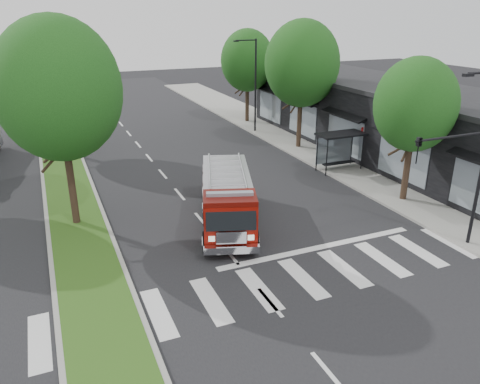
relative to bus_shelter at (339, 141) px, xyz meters
The scene contains 13 objects.
ground 14.00m from the bus_shelter, 143.97° to the right, with size 140.00×140.00×0.00m, color black.
sidewalk_right 3.00m from the bus_shelter, 54.94° to the left, with size 5.00×80.00×0.15m, color gray.
median 19.92m from the bus_shelter, 150.20° to the left, with size 3.00×50.00×0.15m.
storefront_row 6.11m from the bus_shelter, 17.71° to the left, with size 8.00×30.00×5.00m, color black.
bus_shelter is the anchor object (origin of this frame).
tree_right_near 7.06m from the bus_shelter, 87.21° to the right, with size 4.40×4.40×8.05m.
tree_right_mid 7.36m from the bus_shelter, 87.07° to the left, with size 5.60×5.60×9.72m.
tree_right_far 16.30m from the bus_shelter, 88.92° to the left, with size 5.00×5.00×8.73m.
tree_median_near 17.98m from the bus_shelter, behind, with size 5.80×5.80×10.16m.
tree_median_far 21.36m from the bus_shelter, 145.43° to the left, with size 5.60×5.60×9.72m.
streetlight_right_near 12.05m from the bus_shelter, 97.76° to the right, with size 4.08×0.22×8.00m.
streetlight_right_far 12.13m from the bus_shelter, 94.11° to the left, with size 2.11×0.20×8.00m.
fire_engine 11.25m from the bus_shelter, 153.68° to the right, with size 4.89×8.42×2.80m.
Camera 1 is at (-6.85, -17.16, 10.20)m, focal length 35.00 mm.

